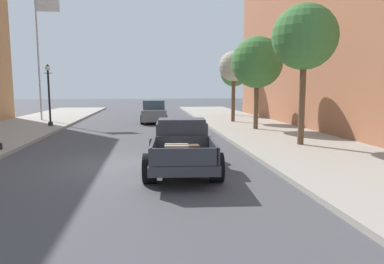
{
  "coord_description": "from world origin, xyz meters",
  "views": [
    {
      "loc": [
        0.81,
        -11.31,
        2.54
      ],
      "look_at": [
        2.27,
        0.59,
        1.0
      ],
      "focal_mm": 32.3,
      "sensor_mm": 36.0,
      "label": 1
    }
  ],
  "objects_px": {
    "hotrod_truck_gunmetal": "(182,145)",
    "street_tree_nearest": "(305,38)",
    "street_lamp_far": "(49,90)",
    "street_tree_third": "(234,67)",
    "car_background_grey": "(154,112)",
    "street_tree_farthest": "(234,73)",
    "flagpole": "(41,43)",
    "street_tree_second": "(257,63)"
  },
  "relations": [
    {
      "from": "hotrod_truck_gunmetal",
      "to": "flagpole",
      "type": "xyz_separation_m",
      "value": [
        -8.8,
        16.24,
        5.02
      ]
    },
    {
      "from": "street_tree_nearest",
      "to": "street_tree_second",
      "type": "relative_size",
      "value": 1.09
    },
    {
      "from": "car_background_grey",
      "to": "street_tree_farthest",
      "type": "height_order",
      "value": "street_tree_farthest"
    },
    {
      "from": "street_tree_second",
      "to": "street_tree_third",
      "type": "xyz_separation_m",
      "value": [
        -0.26,
        4.54,
        0.01
      ]
    },
    {
      "from": "street_lamp_far",
      "to": "street_tree_second",
      "type": "relative_size",
      "value": 0.72
    },
    {
      "from": "flagpole",
      "to": "street_tree_farthest",
      "type": "distance_m",
      "value": 15.59
    },
    {
      "from": "street_tree_second",
      "to": "street_tree_farthest",
      "type": "distance_m",
      "value": 10.42
    },
    {
      "from": "hotrod_truck_gunmetal",
      "to": "street_lamp_far",
      "type": "distance_m",
      "value": 14.11
    },
    {
      "from": "street_lamp_far",
      "to": "street_tree_third",
      "type": "height_order",
      "value": "street_tree_third"
    },
    {
      "from": "street_tree_farthest",
      "to": "street_tree_second",
      "type": "bearing_deg",
      "value": -96.65
    },
    {
      "from": "street_lamp_far",
      "to": "street_tree_nearest",
      "type": "distance_m",
      "value": 15.53
    },
    {
      "from": "street_tree_nearest",
      "to": "street_tree_third",
      "type": "height_order",
      "value": "street_tree_nearest"
    },
    {
      "from": "car_background_grey",
      "to": "street_tree_third",
      "type": "xyz_separation_m",
      "value": [
        5.61,
        -1.46,
        3.21
      ]
    },
    {
      "from": "street_lamp_far",
      "to": "street_tree_farthest",
      "type": "xyz_separation_m",
      "value": [
        13.61,
        7.21,
        1.43
      ]
    },
    {
      "from": "street_tree_farthest",
      "to": "street_tree_third",
      "type": "bearing_deg",
      "value": -104.12
    },
    {
      "from": "street_tree_third",
      "to": "car_background_grey",
      "type": "bearing_deg",
      "value": 165.43
    },
    {
      "from": "flagpole",
      "to": "street_tree_nearest",
      "type": "height_order",
      "value": "flagpole"
    },
    {
      "from": "street_tree_second",
      "to": "street_tree_third",
      "type": "relative_size",
      "value": 1.08
    },
    {
      "from": "hotrod_truck_gunmetal",
      "to": "street_tree_second",
      "type": "relative_size",
      "value": 0.95
    },
    {
      "from": "car_background_grey",
      "to": "street_tree_third",
      "type": "height_order",
      "value": "street_tree_third"
    },
    {
      "from": "flagpole",
      "to": "street_tree_third",
      "type": "xyz_separation_m",
      "value": [
        13.71,
        -2.83,
        -1.79
      ]
    },
    {
      "from": "hotrod_truck_gunmetal",
      "to": "street_lamp_far",
      "type": "bearing_deg",
      "value": 121.08
    },
    {
      "from": "car_background_grey",
      "to": "flagpole",
      "type": "relative_size",
      "value": 0.47
    },
    {
      "from": "car_background_grey",
      "to": "street_tree_farthest",
      "type": "distance_m",
      "value": 8.85
    },
    {
      "from": "street_lamp_far",
      "to": "street_tree_second",
      "type": "height_order",
      "value": "street_tree_second"
    },
    {
      "from": "hotrod_truck_gunmetal",
      "to": "street_tree_farthest",
      "type": "relative_size",
      "value": 1.02
    },
    {
      "from": "hotrod_truck_gunmetal",
      "to": "street_tree_farthest",
      "type": "distance_m",
      "value": 20.48
    },
    {
      "from": "flagpole",
      "to": "street_lamp_far",
      "type": "bearing_deg",
      "value": -69.76
    },
    {
      "from": "hotrod_truck_gunmetal",
      "to": "street_tree_third",
      "type": "bearing_deg",
      "value": 69.87
    },
    {
      "from": "hotrod_truck_gunmetal",
      "to": "street_tree_nearest",
      "type": "xyz_separation_m",
      "value": [
        5.36,
        3.19,
        3.82
      ]
    },
    {
      "from": "street_lamp_far",
      "to": "flagpole",
      "type": "xyz_separation_m",
      "value": [
        -1.56,
        4.23,
        3.39
      ]
    },
    {
      "from": "car_background_grey",
      "to": "street_lamp_far",
      "type": "height_order",
      "value": "street_lamp_far"
    },
    {
      "from": "street_tree_nearest",
      "to": "street_tree_farthest",
      "type": "distance_m",
      "value": 16.08
    },
    {
      "from": "street_lamp_far",
      "to": "street_tree_third",
      "type": "relative_size",
      "value": 0.78
    },
    {
      "from": "street_tree_second",
      "to": "street_tree_farthest",
      "type": "height_order",
      "value": "street_tree_second"
    },
    {
      "from": "hotrod_truck_gunmetal",
      "to": "flagpole",
      "type": "height_order",
      "value": "flagpole"
    },
    {
      "from": "street_tree_nearest",
      "to": "street_tree_farthest",
      "type": "bearing_deg",
      "value": 86.38
    },
    {
      "from": "car_background_grey",
      "to": "flagpole",
      "type": "bearing_deg",
      "value": 170.39
    },
    {
      "from": "street_lamp_far",
      "to": "street_tree_farthest",
      "type": "relative_size",
      "value": 0.79
    },
    {
      "from": "car_background_grey",
      "to": "street_tree_farthest",
      "type": "relative_size",
      "value": 0.88
    },
    {
      "from": "car_background_grey",
      "to": "street_tree_second",
      "type": "distance_m",
      "value": 8.98
    },
    {
      "from": "street_tree_second",
      "to": "hotrod_truck_gunmetal",
      "type": "bearing_deg",
      "value": -120.25
    }
  ]
}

